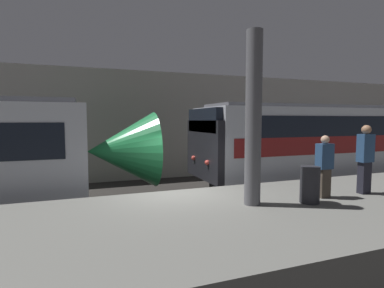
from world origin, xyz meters
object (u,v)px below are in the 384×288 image
train_boxy (363,144)px  person_waiting (324,165)px  person_walking (365,157)px  support_pillar_near (253,119)px  trash_bin (310,185)px

train_boxy → person_waiting: bearing=-145.8°
person_waiting → person_walking: (1.30, -0.04, 0.15)m
support_pillar_near → person_waiting: 2.29m
person_walking → trash_bin: person_walking is taller
person_waiting → person_walking: bearing=-1.9°
person_waiting → trash_bin: person_waiting is taller
trash_bin → person_waiting: bearing=22.2°
support_pillar_near → trash_bin: size_ratio=4.58×
person_waiting → trash_bin: bearing=-157.8°
train_boxy → person_walking: 6.94m
person_walking → trash_bin: (-1.97, -0.23, -0.53)m
train_boxy → support_pillar_near: bearing=-152.9°
support_pillar_near → trash_bin: (1.32, -0.36, -1.52)m
support_pillar_near → person_walking: bearing=-2.2°
support_pillar_near → trash_bin: bearing=-15.2°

